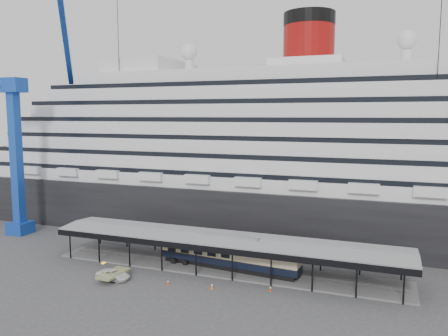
# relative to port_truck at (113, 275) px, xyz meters

# --- Properties ---
(ground) EXTENTS (200.00, 200.00, 0.00)m
(ground) POSITION_rel_port_truck_xyz_m (13.70, 4.68, -0.71)
(ground) COLOR #3D3D40
(ground) RESTS_ON ground
(cruise_ship) EXTENTS (130.00, 30.00, 43.90)m
(cruise_ship) POSITION_rel_port_truck_xyz_m (13.75, 36.68, 17.64)
(cruise_ship) COLOR black
(cruise_ship) RESTS_ON ground
(platform_canopy) EXTENTS (56.00, 9.18, 5.30)m
(platform_canopy) POSITION_rel_port_truck_xyz_m (13.70, 9.68, 1.65)
(platform_canopy) COLOR slate
(platform_canopy) RESTS_ON ground
(crane_blue) EXTENTS (22.63, 19.19, 47.60)m
(crane_blue) POSITION_rel_port_truck_xyz_m (-31.42, 15.30, 19.25)
(crane_blue) COLOR #1745B3
(crane_blue) RESTS_ON ground
(port_truck) EXTENTS (5.23, 2.63, 1.42)m
(port_truck) POSITION_rel_port_truck_xyz_m (0.00, 0.00, 0.00)
(port_truck) COLOR white
(port_truck) RESTS_ON ground
(pullman_carriage) EXTENTS (22.95, 4.97, 22.36)m
(pullman_carriage) POSITION_rel_port_truck_xyz_m (14.54, 9.68, 2.00)
(pullman_carriage) COLOR black
(pullman_carriage) RESTS_ON ground
(traffic_cone_left) EXTENTS (0.45, 0.45, 0.70)m
(traffic_cone_left) POSITION_rel_port_truck_xyz_m (8.45, 1.06, -0.36)
(traffic_cone_left) COLOR #E13C0C
(traffic_cone_left) RESTS_ON ground
(traffic_cone_mid) EXTENTS (0.46, 0.46, 0.84)m
(traffic_cone_mid) POSITION_rel_port_truck_xyz_m (14.91, 1.78, -0.29)
(traffic_cone_mid) COLOR #FB5D0D
(traffic_cone_mid) RESTS_ON ground
(traffic_cone_right) EXTENTS (0.50, 0.50, 0.78)m
(traffic_cone_right) POSITION_rel_port_truck_xyz_m (22.75, 3.84, -0.32)
(traffic_cone_right) COLOR red
(traffic_cone_right) RESTS_ON ground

